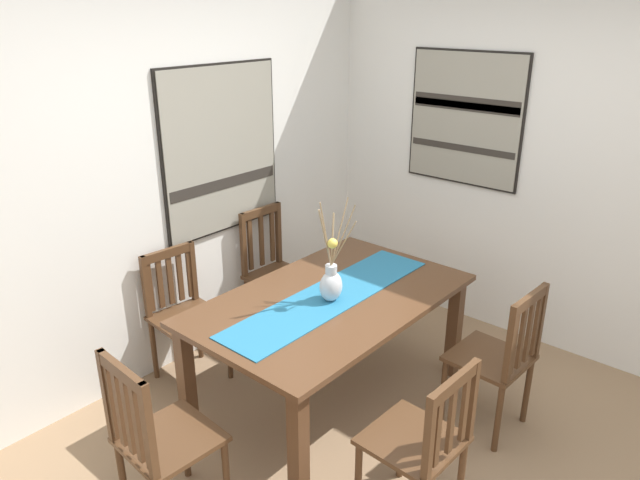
% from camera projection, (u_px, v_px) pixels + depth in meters
% --- Properties ---
extents(ground_plane, '(6.40, 6.40, 0.03)m').
position_uv_depth(ground_plane, '(397.00, 467.00, 3.29)').
color(ground_plane, '#8E7051').
extents(wall_back, '(6.40, 0.12, 2.70)m').
position_uv_depth(wall_back, '(173.00, 173.00, 3.91)').
color(wall_back, silver).
rests_on(wall_back, ground_plane).
extents(wall_side, '(0.12, 6.40, 2.70)m').
position_uv_depth(wall_side, '(557.00, 165.00, 4.09)').
color(wall_side, silver).
rests_on(wall_side, ground_plane).
extents(dining_table, '(1.71, 1.05, 0.75)m').
position_uv_depth(dining_table, '(331.00, 312.00, 3.60)').
color(dining_table, '#51331E').
rests_on(dining_table, ground_plane).
extents(table_runner, '(1.57, 0.36, 0.01)m').
position_uv_depth(table_runner, '(331.00, 296.00, 3.56)').
color(table_runner, '#236B93').
rests_on(table_runner, dining_table).
extents(centerpiece_vase, '(0.26, 0.20, 0.64)m').
position_uv_depth(centerpiece_vase, '(331.00, 281.00, 3.46)').
color(centerpiece_vase, silver).
rests_on(centerpiece_vase, dining_table).
extents(chair_0, '(0.44, 0.44, 0.96)m').
position_uv_depth(chair_0, '(157.00, 438.00, 2.75)').
color(chair_0, '#4C301C').
rests_on(chair_0, ground_plane).
extents(chair_1, '(0.44, 0.44, 0.94)m').
position_uv_depth(chair_1, '(499.00, 356.00, 3.41)').
color(chair_1, '#4C301C').
rests_on(chair_1, ground_plane).
extents(chair_2, '(0.43, 0.43, 0.90)m').
position_uv_depth(chair_2, '(422.00, 442.00, 2.77)').
color(chair_2, '#4C301C').
rests_on(chair_2, ground_plane).
extents(chair_3, '(0.43, 0.43, 0.97)m').
position_uv_depth(chair_3, '(274.00, 270.00, 4.52)').
color(chair_3, '#4C301C').
rests_on(chair_3, ground_plane).
extents(chair_4, '(0.45, 0.45, 0.90)m').
position_uv_depth(chair_4, '(183.00, 312.00, 3.92)').
color(chair_4, '#4C301C').
rests_on(chair_4, ground_plane).
extents(painting_on_back_wall, '(1.00, 0.05, 1.17)m').
position_uv_depth(painting_on_back_wall, '(221.00, 150.00, 4.10)').
color(painting_on_back_wall, black).
extents(painting_on_side_wall, '(0.05, 0.91, 0.98)m').
position_uv_depth(painting_on_side_wall, '(465.00, 119.00, 4.37)').
color(painting_on_side_wall, black).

